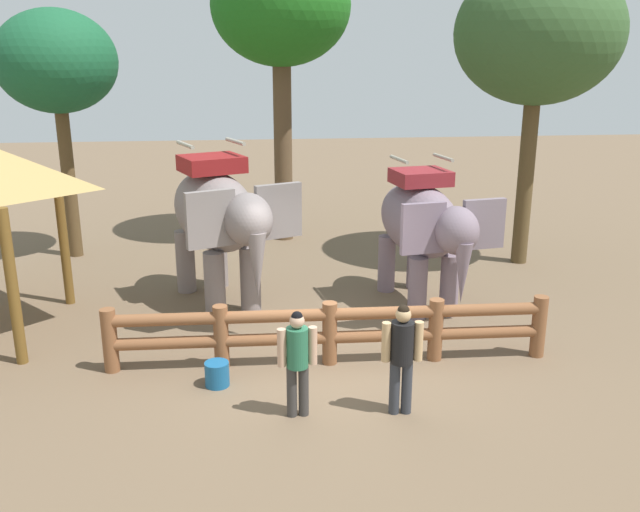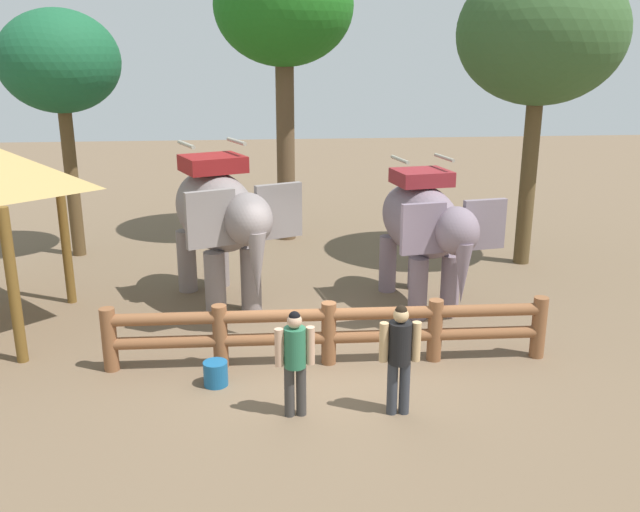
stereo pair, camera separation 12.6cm
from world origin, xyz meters
name	(u,v)px [view 1 (the left image)]	position (x,y,z in m)	size (l,w,h in m)	color
ground_plane	(331,367)	(0.00, 0.00, 0.00)	(60.00, 60.00, 0.00)	brown
log_fence	(330,329)	(0.00, 0.16, 0.61)	(7.21, 0.43, 1.05)	brown
elephant_near_left	(218,216)	(-1.83, 3.06, 1.83)	(2.82, 3.87, 3.25)	gray
elephant_center	(423,225)	(2.13, 2.58, 1.66)	(2.04, 3.52, 2.96)	slate
tourist_woman_in_black	(297,356)	(-0.65, -1.44, 0.90)	(0.55, 0.32, 1.56)	#373433
tourist_man_in_blue	(402,352)	(0.79, -1.53, 0.94)	(0.57, 0.33, 1.62)	#30333B
tree_far_left	(538,35)	(5.25, 5.22, 5.25)	(3.70, 3.70, 6.86)	brown
tree_back_center	(281,10)	(-0.28, 8.02, 5.89)	(3.50, 3.50, 7.48)	brown
tree_far_right	(56,64)	(-5.55, 6.95, 4.62)	(2.79, 2.79, 5.86)	brown
feed_bucket	(217,374)	(-1.80, -0.43, 0.19)	(0.37, 0.37, 0.38)	#19598C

